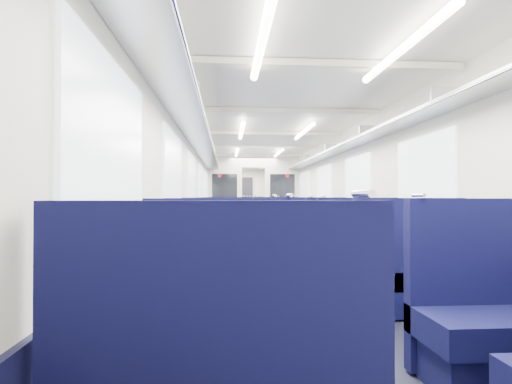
# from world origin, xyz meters

# --- Properties ---
(floor) EXTENTS (2.80, 18.00, 0.01)m
(floor) POSITION_xyz_m (0.00, 0.00, 0.00)
(floor) COLOR black
(floor) RESTS_ON ground
(ceiling) EXTENTS (2.80, 18.00, 0.01)m
(ceiling) POSITION_xyz_m (0.00, 0.00, 2.35)
(ceiling) COLOR white
(ceiling) RESTS_ON wall_left
(wall_left) EXTENTS (0.02, 18.00, 2.35)m
(wall_left) POSITION_xyz_m (-1.40, 0.00, 1.18)
(wall_left) COLOR silver
(wall_left) RESTS_ON floor
(dado_left) EXTENTS (0.03, 17.90, 0.70)m
(dado_left) POSITION_xyz_m (-1.39, 0.00, 0.35)
(dado_left) COLOR black
(dado_left) RESTS_ON floor
(wall_right) EXTENTS (0.02, 18.00, 2.35)m
(wall_right) POSITION_xyz_m (1.40, 0.00, 1.18)
(wall_right) COLOR silver
(wall_right) RESTS_ON floor
(dado_right) EXTENTS (0.03, 17.90, 0.70)m
(dado_right) POSITION_xyz_m (1.39, 0.00, 0.35)
(dado_right) COLOR black
(dado_right) RESTS_ON floor
(wall_far) EXTENTS (2.80, 0.02, 2.35)m
(wall_far) POSITION_xyz_m (0.00, 9.00, 1.18)
(wall_far) COLOR silver
(wall_far) RESTS_ON floor
(luggage_rack_left) EXTENTS (0.36, 17.40, 0.18)m
(luggage_rack_left) POSITION_xyz_m (-1.21, 0.00, 1.97)
(luggage_rack_left) COLOR #B2B5BA
(luggage_rack_left) RESTS_ON wall_left
(luggage_rack_right) EXTENTS (0.36, 17.40, 0.18)m
(luggage_rack_right) POSITION_xyz_m (1.21, 0.00, 1.97)
(luggage_rack_right) COLOR #B2B5BA
(luggage_rack_right) RESTS_ON wall_right
(windows) EXTENTS (2.78, 15.60, 0.75)m
(windows) POSITION_xyz_m (0.00, -0.46, 1.42)
(windows) COLOR white
(windows) RESTS_ON wall_left
(ceiling_fittings) EXTENTS (2.70, 16.06, 0.11)m
(ceiling_fittings) POSITION_xyz_m (0.00, -0.26, 2.29)
(ceiling_fittings) COLOR white
(ceiling_fittings) RESTS_ON ceiling
(end_door) EXTENTS (0.75, 0.06, 2.00)m
(end_door) POSITION_xyz_m (0.00, 8.94, 1.00)
(end_door) COLOR black
(end_door) RESTS_ON floor
(bulkhead) EXTENTS (2.80, 0.10, 2.35)m
(bulkhead) POSITION_xyz_m (-0.00, 2.67, 1.23)
(bulkhead) COLOR white
(bulkhead) RESTS_ON floor
(seat_2) EXTENTS (1.02, 0.56, 1.13)m
(seat_2) POSITION_xyz_m (-0.83, -7.08, 0.35)
(seat_2) COLOR #0B0D39
(seat_2) RESTS_ON floor
(seat_3) EXTENTS (1.02, 0.56, 1.13)m
(seat_3) POSITION_xyz_m (0.83, -7.23, 0.35)
(seat_3) COLOR #0B0D39
(seat_3) RESTS_ON floor
(seat_4) EXTENTS (1.02, 0.56, 1.13)m
(seat_4) POSITION_xyz_m (-0.83, -5.97, 0.35)
(seat_4) COLOR #0B0D39
(seat_4) RESTS_ON floor
(seat_5) EXTENTS (1.02, 0.56, 1.13)m
(seat_5) POSITION_xyz_m (0.83, -5.88, 0.35)
(seat_5) COLOR #0B0D39
(seat_5) RESTS_ON floor
(seat_6) EXTENTS (1.02, 0.56, 1.13)m
(seat_6) POSITION_xyz_m (-0.83, -4.83, 0.35)
(seat_6) COLOR #0B0D39
(seat_6) RESTS_ON floor
(seat_7) EXTENTS (1.02, 0.56, 1.13)m
(seat_7) POSITION_xyz_m (0.83, -4.72, 0.35)
(seat_7) COLOR #0B0D39
(seat_7) RESTS_ON floor
(seat_8) EXTENTS (1.02, 0.56, 1.13)m
(seat_8) POSITION_xyz_m (-0.83, -3.75, 0.35)
(seat_8) COLOR #0B0D39
(seat_8) RESTS_ON floor
(seat_9) EXTENTS (1.02, 0.56, 1.13)m
(seat_9) POSITION_xyz_m (0.83, -3.69, 0.35)
(seat_9) COLOR #0B0D39
(seat_9) RESTS_ON floor
(seat_10) EXTENTS (1.02, 0.56, 1.13)m
(seat_10) POSITION_xyz_m (-0.83, -2.47, 0.35)
(seat_10) COLOR #0B0D39
(seat_10) RESTS_ON floor
(seat_11) EXTENTS (1.02, 0.56, 1.13)m
(seat_11) POSITION_xyz_m (0.83, -2.59, 0.35)
(seat_11) COLOR #0B0D39
(seat_11) RESTS_ON floor
(seat_12) EXTENTS (1.02, 0.56, 1.13)m
(seat_12) POSITION_xyz_m (-0.83, -1.26, 0.35)
(seat_12) COLOR #0B0D39
(seat_12) RESTS_ON floor
(seat_13) EXTENTS (1.02, 0.56, 1.13)m
(seat_13) POSITION_xyz_m (0.83, -1.45, 0.35)
(seat_13) COLOR #0B0D39
(seat_13) RESTS_ON floor
(seat_14) EXTENTS (1.02, 0.56, 1.13)m
(seat_14) POSITION_xyz_m (-0.83, -0.30, 0.35)
(seat_14) COLOR #0B0D39
(seat_14) RESTS_ON floor
(seat_15) EXTENTS (1.02, 0.56, 1.13)m
(seat_15) POSITION_xyz_m (0.83, -0.25, 0.35)
(seat_15) COLOR #0B0D39
(seat_15) RESTS_ON floor
(seat_16) EXTENTS (1.02, 0.56, 1.13)m
(seat_16) POSITION_xyz_m (-0.83, 0.97, 0.35)
(seat_16) COLOR #0B0D39
(seat_16) RESTS_ON floor
(seat_17) EXTENTS (1.02, 0.56, 1.13)m
(seat_17) POSITION_xyz_m (0.83, 0.99, 0.35)
(seat_17) COLOR #0B0D39
(seat_17) RESTS_ON floor
(seat_18) EXTENTS (1.02, 0.56, 1.13)m
(seat_18) POSITION_xyz_m (-0.83, 2.19, 0.35)
(seat_18) COLOR #0B0D39
(seat_18) RESTS_ON floor
(seat_19) EXTENTS (1.02, 0.56, 1.13)m
(seat_19) POSITION_xyz_m (0.83, 2.15, 0.35)
(seat_19) COLOR #0B0D39
(seat_19) RESTS_ON floor
(seat_20) EXTENTS (1.02, 0.56, 1.13)m
(seat_20) POSITION_xyz_m (-0.83, 4.01, 0.35)
(seat_20) COLOR #0B0D39
(seat_20) RESTS_ON floor
(seat_21) EXTENTS (1.02, 0.56, 1.13)m
(seat_21) POSITION_xyz_m (0.83, 4.05, 0.35)
(seat_21) COLOR #0B0D39
(seat_21) RESTS_ON floor
(seat_22) EXTENTS (1.02, 0.56, 1.13)m
(seat_22) POSITION_xyz_m (-0.83, 5.34, 0.35)
(seat_22) COLOR #0B0D39
(seat_22) RESTS_ON floor
(seat_23) EXTENTS (1.02, 0.56, 1.13)m
(seat_23) POSITION_xyz_m (0.83, 5.27, 0.35)
(seat_23) COLOR #0B0D39
(seat_23) RESTS_ON floor
(seat_24) EXTENTS (1.02, 0.56, 1.13)m
(seat_24) POSITION_xyz_m (-0.83, 6.35, 0.35)
(seat_24) COLOR #0B0D39
(seat_24) RESTS_ON floor
(seat_25) EXTENTS (1.02, 0.56, 1.13)m
(seat_25) POSITION_xyz_m (0.83, 6.45, 0.35)
(seat_25) COLOR #0B0D39
(seat_25) RESTS_ON floor
(seat_26) EXTENTS (1.02, 0.56, 1.13)m
(seat_26) POSITION_xyz_m (-0.83, 7.53, 0.35)
(seat_26) COLOR #0B0D39
(seat_26) RESTS_ON floor
(seat_27) EXTENTS (1.02, 0.56, 1.13)m
(seat_27) POSITION_xyz_m (0.83, 7.50, 0.35)
(seat_27) COLOR #0B0D39
(seat_27) RESTS_ON floor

